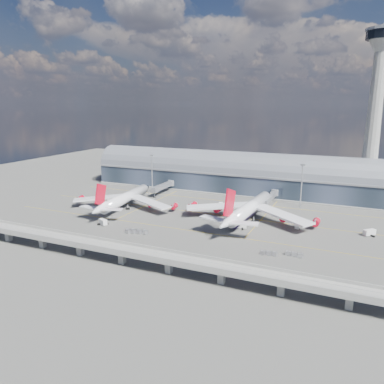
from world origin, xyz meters
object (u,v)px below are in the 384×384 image
at_px(service_truck_4, 298,226).
at_px(cargo_train_2, 294,254).
at_px(airliner_right, 249,209).
at_px(floodlight_mast_right, 302,184).
at_px(service_truck_0, 110,201).
at_px(control_tower, 374,117).
at_px(floodlight_mast_left, 152,172).
at_px(airliner_left, 124,199).
at_px(service_truck_3, 369,232).
at_px(cargo_train_1, 269,253).
at_px(service_truck_5, 221,205).
at_px(cargo_train_0, 136,232).
at_px(service_truck_1, 103,222).
at_px(service_truck_2, 238,225).

height_order(service_truck_4, cargo_train_2, service_truck_4).
bearing_deg(airliner_right, floodlight_mast_right, 65.15).
bearing_deg(cargo_train_2, service_truck_0, 66.57).
distance_m(control_tower, floodlight_mast_left, 143.01).
relative_size(airliner_left, service_truck_3, 11.73).
xyz_separation_m(control_tower, floodlight_mast_right, (-35.00, -28.00, -38.00)).
height_order(cargo_train_1, cargo_train_2, cargo_train_2).
bearing_deg(airliner_right, service_truck_0, -176.42).
height_order(airliner_left, service_truck_3, airliner_left).
bearing_deg(airliner_right, control_tower, 53.47).
distance_m(control_tower, service_truck_5, 104.07).
height_order(floodlight_mast_right, service_truck_5, floodlight_mast_right).
distance_m(floodlight_mast_right, cargo_train_0, 102.14).
relative_size(service_truck_1, service_truck_5, 0.89).
relative_size(control_tower, cargo_train_0, 9.29).
distance_m(service_truck_0, cargo_train_1, 114.42).
bearing_deg(floodlight_mast_left, floodlight_mast_right, 0.00).
bearing_deg(floodlight_mast_left, cargo_train_0, -65.10).
relative_size(cargo_train_0, cargo_train_1, 1.62).
xyz_separation_m(service_truck_0, service_truck_4, (112.19, -2.24, -0.36)).
bearing_deg(floodlight_mast_right, cargo_train_0, -128.61).
relative_size(airliner_left, service_truck_0, 8.33).
bearing_deg(floodlight_mast_right, cargo_train_2, -83.46).
relative_size(floodlight_mast_right, airliner_left, 0.38).
xyz_separation_m(service_truck_1, service_truck_5, (43.32, 54.34, -0.03)).
bearing_deg(service_truck_1, service_truck_4, -45.01).
relative_size(floodlight_mast_left, service_truck_2, 3.12).
distance_m(floodlight_mast_left, service_truck_1, 77.19).
bearing_deg(service_truck_5, service_truck_3, -33.21).
xyz_separation_m(service_truck_3, service_truck_5, (-78.69, 17.06, -0.03)).
bearing_deg(service_truck_4, airliner_left, -176.48).
bearing_deg(cargo_train_1, service_truck_2, 45.86).
height_order(control_tower, service_truck_5, control_tower).
bearing_deg(service_truck_4, cargo_train_1, -96.80).
bearing_deg(service_truck_5, service_truck_4, -44.30).
relative_size(control_tower, service_truck_3, 17.98).
bearing_deg(service_truck_1, airliner_left, 38.47).
height_order(service_truck_2, service_truck_4, service_truck_2).
distance_m(airliner_right, service_truck_1, 74.59).
distance_m(control_tower, service_truck_3, 82.57).
distance_m(airliner_left, cargo_train_0, 45.81).
xyz_separation_m(floodlight_mast_right, cargo_train_0, (-63.24, -79.20, -12.68)).
xyz_separation_m(floodlight_mast_left, service_truck_1, (14.50, -74.84, -12.18)).
height_order(control_tower, cargo_train_0, control_tower).
xyz_separation_m(floodlight_mast_right, service_truck_2, (-21.82, -52.32, -12.14)).
distance_m(service_truck_0, cargo_train_2, 122.37).
height_order(service_truck_0, service_truck_5, service_truck_0).
height_order(floodlight_mast_left, service_truck_2, floodlight_mast_left).
bearing_deg(floodlight_mast_left, service_truck_0, -101.03).
height_order(cargo_train_0, cargo_train_1, cargo_train_0).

